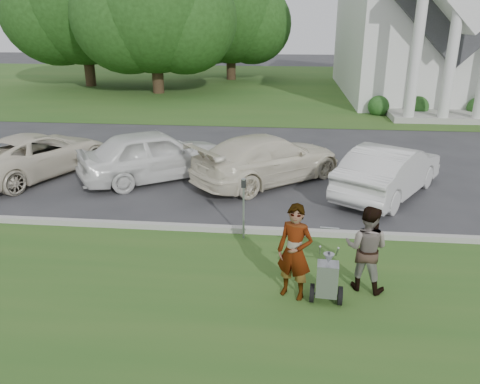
% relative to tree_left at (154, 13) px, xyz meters
% --- Properties ---
extents(ground, '(120.00, 120.00, 0.00)m').
position_rel_tree_left_xyz_m(ground, '(8.01, -21.99, -5.11)').
color(ground, '#333335').
rests_on(ground, ground).
extents(grass_strip, '(80.00, 7.00, 0.01)m').
position_rel_tree_left_xyz_m(grass_strip, '(8.01, -24.99, -5.11)').
color(grass_strip, '#2C571E').
rests_on(grass_strip, ground).
extents(church_lawn, '(80.00, 30.00, 0.01)m').
position_rel_tree_left_xyz_m(church_lawn, '(8.01, 5.01, -5.11)').
color(church_lawn, '#2C571E').
rests_on(church_lawn, ground).
extents(curb, '(80.00, 0.18, 0.15)m').
position_rel_tree_left_xyz_m(curb, '(8.01, -21.44, -5.04)').
color(curb, '#9E9E93').
rests_on(curb, ground).
extents(tree_left, '(10.63, 8.40, 9.71)m').
position_rel_tree_left_xyz_m(tree_left, '(0.00, 0.00, 0.00)').
color(tree_left, '#332316').
rests_on(tree_left, ground).
extents(tree_far, '(11.64, 9.20, 10.73)m').
position_rel_tree_left_xyz_m(tree_far, '(-6.00, 3.00, 0.58)').
color(tree_far, '#332316').
rests_on(tree_far, ground).
extents(tree_back, '(9.61, 7.60, 8.89)m').
position_rel_tree_left_xyz_m(tree_back, '(4.00, 8.00, -0.38)').
color(tree_back, '#332316').
rests_on(tree_back, ground).
extents(striping_cart, '(0.60, 1.16, 1.05)m').
position_rel_tree_left_xyz_m(striping_cart, '(9.57, -24.15, -4.66)').
color(striping_cart, black).
rests_on(striping_cart, ground).
extents(person_left, '(0.76, 0.64, 1.77)m').
position_rel_tree_left_xyz_m(person_left, '(8.99, -24.02, -4.23)').
color(person_left, '#999999').
rests_on(person_left, ground).
extents(person_right, '(0.97, 0.86, 1.64)m').
position_rel_tree_left_xyz_m(person_right, '(10.29, -23.62, -4.29)').
color(person_right, '#999999').
rests_on(person_right, ground).
extents(parking_meter_near, '(0.10, 0.09, 1.45)m').
position_rel_tree_left_xyz_m(parking_meter_near, '(7.87, -21.74, -4.19)').
color(parking_meter_near, '#95979D').
rests_on(parking_meter_near, ground).
extents(car_a, '(3.95, 5.35, 1.35)m').
position_rel_tree_left_xyz_m(car_a, '(0.85, -17.66, -4.43)').
color(car_a, beige).
rests_on(car_a, ground).
extents(car_b, '(4.90, 4.15, 1.58)m').
position_rel_tree_left_xyz_m(car_b, '(4.74, -17.77, -4.32)').
color(car_b, white).
rests_on(car_b, ground).
extents(car_c, '(5.08, 4.85, 1.45)m').
position_rel_tree_left_xyz_m(car_c, '(8.25, -17.62, -4.38)').
color(car_c, '#EEE6CA').
rests_on(car_c, ground).
extents(car_d, '(3.69, 4.57, 1.46)m').
position_rel_tree_left_xyz_m(car_d, '(11.69, -18.47, -4.38)').
color(car_d, silver).
rests_on(car_d, ground).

